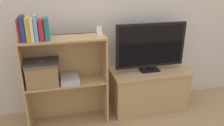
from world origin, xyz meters
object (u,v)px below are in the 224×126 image
at_px(book_skyblue, 36,28).
at_px(book_teal, 47,29).
at_px(book_crimson, 41,30).
at_px(baby_monitor, 99,31).
at_px(book_ivory, 33,30).
at_px(magazine_stack, 70,79).
at_px(storage_basket_left, 42,73).
at_px(book_navy, 23,28).
at_px(book_maroon, 19,30).
at_px(book_mustard, 28,29).
at_px(tv, 151,46).
at_px(laptop, 41,62).
at_px(tv_stand, 148,89).

bearing_deg(book_skyblue, book_teal, 0.00).
distance_m(book_crimson, baby_monitor, 0.54).
relative_size(book_teal, baby_monitor, 1.73).
xyz_separation_m(book_ivory, book_crimson, (0.08, 0.00, -0.01)).
xyz_separation_m(book_crimson, magazine_stack, (0.22, 0.03, -0.53)).
distance_m(book_crimson, magazine_stack, 0.58).
xyz_separation_m(book_ivory, storage_basket_left, (0.04, 0.02, -0.44)).
distance_m(book_ivory, book_skyblue, 0.04).
bearing_deg(book_crimson, baby_monitor, 4.20).
height_order(book_navy, book_teal, book_navy).
distance_m(book_maroon, book_mustard, 0.08).
height_order(book_maroon, book_skyblue, book_skyblue).
xyz_separation_m(tv, laptop, (-1.18, -0.09, -0.05)).
bearing_deg(tv, book_crimson, -174.45).
height_order(tv, book_maroon, book_maroon).
distance_m(book_maroon, book_ivory, 0.11).
height_order(baby_monitor, storage_basket_left, baby_monitor).
distance_m(book_maroon, storage_basket_left, 0.46).
bearing_deg(baby_monitor, tv_stand, 6.91).
bearing_deg(laptop, book_mustard, -161.21).
distance_m(baby_monitor, magazine_stack, 0.58).
relative_size(book_teal, laptop, 0.61).
distance_m(book_mustard, storage_basket_left, 0.45).
bearing_deg(book_teal, book_skyblue, 180.00).
distance_m(tv_stand, book_teal, 1.36).
bearing_deg(book_teal, magazine_stack, 9.58).
height_order(book_maroon, baby_monitor, book_maroon).
xyz_separation_m(tv_stand, book_skyblue, (-1.18, -0.11, 0.83)).
bearing_deg(baby_monitor, storage_basket_left, -178.51).
height_order(storage_basket_left, magazine_stack, storage_basket_left).
bearing_deg(book_mustard, magazine_stack, 5.06).
distance_m(tv_stand, magazine_stack, 0.96).
distance_m(tv_stand, book_ivory, 1.46).
bearing_deg(storage_basket_left, book_skyblue, -97.11).
height_order(book_navy, laptop, book_navy).
bearing_deg(book_teal, storage_basket_left, 164.13).
relative_size(book_maroon, magazine_stack, 0.83).
bearing_deg(book_maroon, magazine_stack, 4.11).
relative_size(tv, magazine_stack, 3.31).
bearing_deg(tv_stand, book_teal, -174.14).
distance_m(book_maroon, book_teal, 0.24).
height_order(book_ivory, book_teal, book_teal).
bearing_deg(book_teal, tv, 5.78).
bearing_deg(book_navy, tv_stand, 4.95).
height_order(book_maroon, storage_basket_left, book_maroon).
xyz_separation_m(book_navy, book_skyblue, (0.11, 0.00, 0.00)).
bearing_deg(book_skyblue, book_crimson, 0.00).
bearing_deg(book_maroon, laptop, 9.32).
height_order(laptop, magazine_stack, laptop).
height_order(book_navy, magazine_stack, book_navy).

